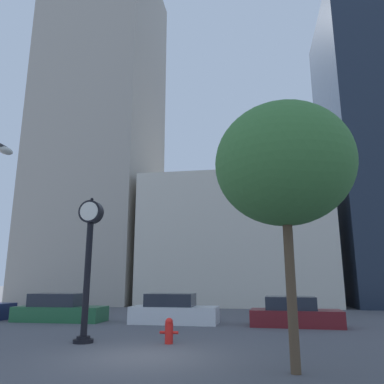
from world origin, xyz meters
TOP-DOWN VIEW (x-y plane):
  - ground_plane at (0.00, 0.00)m, footprint 200.00×200.00m
  - building_tall_tower at (-12.29, 24.00)m, footprint 10.52×12.00m
  - building_storefront_row at (1.46, 24.00)m, footprint 15.71×12.00m
  - building_glass_modern at (14.49, 24.00)m, footprint 8.47×12.00m
  - street_clock at (-2.77, 1.91)m, footprint 0.84×0.69m
  - car_green at (-7.01, 7.97)m, footprint 4.65×1.74m
  - car_white at (-0.94, 7.96)m, footprint 4.29×1.78m
  - car_maroon at (4.83, 7.77)m, footprint 4.20×1.95m
  - fire_hydrant_near at (0.17, 2.20)m, footprint 0.64×0.28m
  - bare_tree at (3.98, -1.33)m, footprint 3.57×3.57m

SIDE VIEW (x-z plane):
  - ground_plane at x=0.00m, z-range 0.00..0.00m
  - fire_hydrant_near at x=0.17m, z-range 0.01..0.84m
  - car_maroon at x=4.83m, z-range -0.11..1.22m
  - car_green at x=-7.01m, z-range -0.12..1.28m
  - car_white at x=-0.94m, z-range -0.12..1.31m
  - street_clock at x=-2.77m, z-range 0.54..5.61m
  - bare_tree at x=3.98m, z-range 1.70..8.34m
  - building_storefront_row at x=1.46m, z-range 0.00..10.76m
  - building_glass_modern at x=14.49m, z-range 0.00..27.91m
  - building_tall_tower at x=-12.29m, z-range 0.00..35.95m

